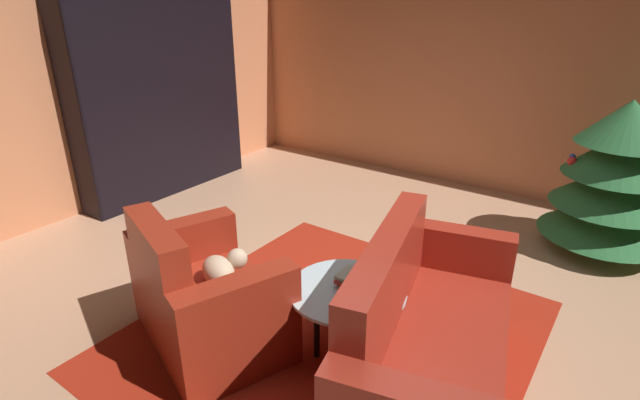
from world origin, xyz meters
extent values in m
plane|color=tan|center=(0.00, 0.00, 0.00)|extent=(7.57, 7.57, 0.00)
cube|color=#D47D52|center=(0.00, 2.77, 1.35)|extent=(6.43, 0.06, 2.70)
cube|color=#D47D52|center=(-3.18, 0.00, 1.35)|extent=(0.06, 5.60, 2.70)
cube|color=#9F2211|center=(0.02, -0.46, 0.00)|extent=(2.35, 2.52, 0.01)
cube|color=black|center=(-2.80, 0.64, 1.07)|extent=(0.03, 1.97, 2.13)
cube|color=black|center=(-2.96, 1.61, 1.07)|extent=(0.35, 0.02, 2.13)
cube|color=black|center=(-2.96, -0.33, 1.07)|extent=(0.35, 0.03, 2.13)
cube|color=black|center=(-2.96, 0.64, 0.01)|extent=(0.32, 1.92, 0.03)
cube|color=black|center=(-2.96, 0.64, 0.43)|extent=(0.32, 1.92, 0.03)
cube|color=black|center=(-2.96, 0.64, 0.86)|extent=(0.32, 1.92, 0.02)
cube|color=black|center=(-2.96, 0.64, 1.28)|extent=(0.32, 1.92, 0.02)
cube|color=black|center=(-2.96, 0.64, 1.70)|extent=(0.32, 1.92, 0.02)
cube|color=black|center=(-3.09, 0.64, 1.21)|extent=(0.05, 1.08, 0.67)
cube|color=black|center=(-3.06, 0.64, 1.21)|extent=(0.03, 1.11, 0.70)
cube|color=#273C96|center=(-3.03, 1.57, 0.15)|extent=(0.18, 0.03, 0.26)
cube|color=#A3B089|center=(-3.02, 1.54, 0.16)|extent=(0.21, 0.03, 0.27)
cube|color=brown|center=(-3.01, 1.51, 0.20)|extent=(0.23, 0.03, 0.35)
cube|color=#1A4A8E|center=(-3.01, 1.46, 0.19)|extent=(0.22, 0.04, 0.33)
cube|color=#39784C|center=(-3.04, 1.41, 0.20)|extent=(0.18, 0.05, 0.36)
cube|color=brown|center=(-3.03, 1.35, 0.17)|extent=(0.19, 0.04, 0.29)
cube|color=#417546|center=(-3.03, 1.31, 0.14)|extent=(0.18, 0.03, 0.22)
cube|color=yellow|center=(-3.02, 1.27, 0.15)|extent=(0.22, 0.04, 0.26)
cube|color=#184F88|center=(-3.03, 1.54, 0.62)|extent=(0.19, 0.05, 0.34)
cube|color=#2A824C|center=(-3.01, 1.49, 0.56)|extent=(0.22, 0.03, 0.23)
cube|color=#1D6D8D|center=(-3.01, 1.44, 0.61)|extent=(0.23, 0.05, 0.32)
cube|color=#98528E|center=(-3.00, 1.40, 0.62)|extent=(0.24, 0.03, 0.36)
cube|color=red|center=(-3.04, 1.35, 0.56)|extent=(0.17, 0.05, 0.22)
cube|color=#423726|center=(-3.00, 1.31, 0.56)|extent=(0.24, 0.03, 0.23)
cube|color=#38853D|center=(-3.01, 1.27, 0.62)|extent=(0.22, 0.03, 0.35)
cube|color=#413F27|center=(-3.04, 1.23, 0.58)|extent=(0.18, 0.05, 0.28)
cube|color=#0E7990|center=(-3.03, 1.17, 0.57)|extent=(0.18, 0.04, 0.25)
cube|color=#B7312A|center=(-2.99, 1.53, 1.87)|extent=(0.26, 0.05, 0.32)
cube|color=#B99AA0|center=(-3.04, 1.48, 1.83)|extent=(0.18, 0.04, 0.23)
cube|color=red|center=(-3.00, 1.44, 1.85)|extent=(0.24, 0.03, 0.27)
cube|color=#90469B|center=(-3.04, 1.40, 1.87)|extent=(0.17, 0.04, 0.31)
cube|color=#2D8D33|center=(-3.00, 1.36, 1.88)|extent=(0.25, 0.03, 0.35)
cube|color=#A4A78C|center=(-3.00, 1.33, 1.89)|extent=(0.25, 0.03, 0.35)
cube|color=#B12527|center=(-3.03, 1.29, 1.85)|extent=(0.19, 0.03, 0.27)
cube|color=maroon|center=(-0.58, -0.92, 0.19)|extent=(0.91, 0.92, 0.38)
cube|color=maroon|center=(-0.68, -1.18, 0.64)|extent=(0.71, 0.39, 0.51)
cube|color=maroon|center=(-0.18, -1.07, 0.33)|extent=(0.41, 0.73, 0.66)
cube|color=maroon|center=(-0.98, -0.77, 0.33)|extent=(0.41, 0.73, 0.66)
ellipsoid|color=tan|center=(-0.56, -0.85, 0.47)|extent=(0.33, 0.27, 0.18)
sphere|color=tan|center=(-0.51, -0.74, 0.53)|extent=(0.13, 0.13, 0.13)
cube|color=maroon|center=(0.75, -0.55, 0.20)|extent=(1.01, 1.44, 0.40)
cube|color=maroon|center=(0.47, -0.61, 0.66)|extent=(0.46, 1.31, 0.51)
cube|color=maroon|center=(0.58, 0.16, 0.34)|extent=(0.74, 0.32, 0.69)
cylinder|color=black|center=(0.37, -0.50, 0.21)|extent=(0.04, 0.04, 0.42)
cylinder|color=black|center=(0.08, -0.34, 0.21)|extent=(0.04, 0.04, 0.42)
cylinder|color=black|center=(0.07, -0.68, 0.21)|extent=(0.04, 0.04, 0.42)
cylinder|color=silver|center=(0.17, -0.52, 0.43)|extent=(0.71, 0.71, 0.02)
cube|color=gray|center=(0.20, -0.48, 0.46)|extent=(0.18, 0.15, 0.02)
cube|color=red|center=(0.21, -0.48, 0.48)|extent=(0.22, 0.13, 0.03)
cube|color=#357D49|center=(0.21, -0.48, 0.51)|extent=(0.17, 0.16, 0.02)
cube|color=gray|center=(0.21, -0.48, 0.53)|extent=(0.21, 0.17, 0.02)
cylinder|color=brown|center=(0.29, -0.36, 0.54)|extent=(0.07, 0.07, 0.20)
cylinder|color=brown|center=(0.29, -0.36, 0.68)|extent=(0.03, 0.03, 0.07)
cylinder|color=brown|center=(1.28, 1.85, 0.08)|extent=(0.08, 0.08, 0.16)
cone|color=#2A6635|center=(1.28, 1.85, 0.34)|extent=(1.03, 1.03, 0.36)
cone|color=#2A6635|center=(1.28, 1.85, 0.61)|extent=(0.93, 0.93, 0.36)
cone|color=#2A6635|center=(1.28, 1.85, 0.87)|extent=(0.83, 0.83, 0.36)
cone|color=#2A6635|center=(1.28, 1.85, 1.14)|extent=(0.73, 0.73, 0.36)
sphere|color=red|center=(1.23, 2.14, 1.15)|extent=(0.06, 0.06, 0.06)
sphere|color=blue|center=(0.95, 1.81, 0.80)|extent=(0.05, 0.05, 0.05)
sphere|color=red|center=(0.96, 1.76, 0.78)|extent=(0.08, 0.08, 0.08)
camera|label=1|loc=(1.44, -2.59, 2.05)|focal=26.96mm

